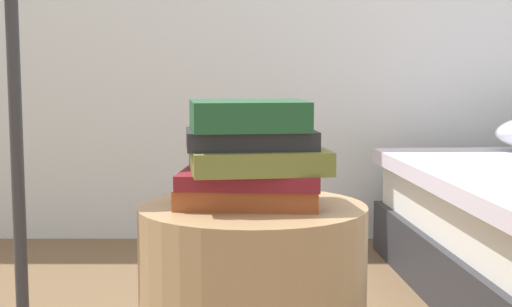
# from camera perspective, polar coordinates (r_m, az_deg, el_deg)

# --- Properties ---
(book_rust) EXTENTS (0.30, 0.19, 0.04)m
(book_rust) POSITION_cam_1_polar(r_m,az_deg,el_deg) (1.48, -0.34, -3.28)
(book_rust) COLOR #994723
(book_rust) RESTS_ON side_table
(book_maroon) EXTENTS (0.29, 0.19, 0.03)m
(book_maroon) POSITION_cam_1_polar(r_m,az_deg,el_deg) (1.47, -0.20, -2.00)
(book_maroon) COLOR maroon
(book_maroon) RESTS_ON book_rust
(book_olive) EXTENTS (0.30, 0.24, 0.05)m
(book_olive) POSITION_cam_1_polar(r_m,az_deg,el_deg) (1.46, 0.46, -0.52)
(book_olive) COLOR olive
(book_olive) RESTS_ON book_maroon
(book_charcoal) EXTENTS (0.27, 0.21, 0.04)m
(book_charcoal) POSITION_cam_1_polar(r_m,az_deg,el_deg) (1.47, -0.20, 1.16)
(book_charcoal) COLOR #28282D
(book_charcoal) RESTS_ON book_olive
(book_forest) EXTENTS (0.25, 0.22, 0.06)m
(book_forest) POSITION_cam_1_polar(r_m,az_deg,el_deg) (1.46, -0.35, 2.99)
(book_forest) COLOR #1E512D
(book_forest) RESTS_ON book_charcoal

